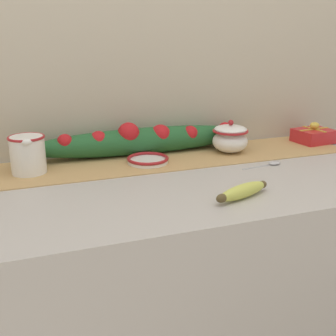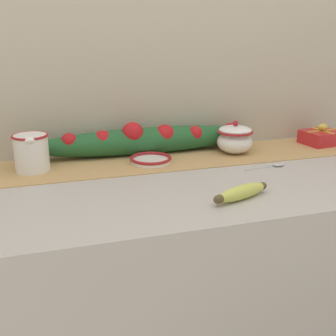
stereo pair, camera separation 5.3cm
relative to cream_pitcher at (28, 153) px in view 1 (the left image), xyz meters
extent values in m
cube|color=#B7B2AD|center=(0.39, -0.20, -0.51)|extent=(1.58, 0.69, 0.89)
cube|color=#B7AD99|center=(0.39, 0.16, 0.24)|extent=(2.38, 0.04, 2.40)
cube|color=tan|center=(0.39, 0.00, -0.06)|extent=(1.45, 0.27, 0.00)
cylinder|color=white|center=(0.00, 0.00, 0.00)|extent=(0.11, 0.11, 0.12)
torus|color=#A31E23|center=(0.00, 0.00, 0.05)|extent=(0.11, 0.11, 0.01)
torus|color=white|center=(0.00, 0.06, 0.00)|extent=(0.06, 0.01, 0.06)
ellipsoid|color=white|center=(0.00, -0.05, 0.05)|extent=(0.03, 0.02, 0.02)
ellipsoid|color=white|center=(0.69, 0.00, -0.02)|extent=(0.13, 0.13, 0.08)
torus|color=#A31E23|center=(0.69, 0.00, 0.02)|extent=(0.13, 0.13, 0.01)
ellipsoid|color=white|center=(0.69, 0.00, 0.02)|extent=(0.12, 0.12, 0.03)
sphere|color=#A31E23|center=(0.69, 0.00, 0.05)|extent=(0.02, 0.02, 0.02)
cylinder|color=white|center=(0.38, -0.03, -0.06)|extent=(0.14, 0.14, 0.01)
torus|color=#A31E23|center=(0.38, -0.03, -0.05)|extent=(0.14, 0.14, 0.01)
ellipsoid|color=#CCD156|center=(0.52, -0.40, -0.05)|extent=(0.18, 0.09, 0.04)
ellipsoid|color=brown|center=(0.45, -0.43, -0.05)|extent=(0.04, 0.03, 0.02)
ellipsoid|color=brown|center=(0.60, -0.38, -0.05)|extent=(0.03, 0.03, 0.02)
cube|color=#B7B7BC|center=(0.69, -0.19, -0.06)|extent=(0.11, 0.02, 0.00)
ellipsoid|color=#B7B7BC|center=(0.77, -0.18, -0.06)|extent=(0.05, 0.04, 0.01)
cube|color=red|center=(1.08, 0.02, -0.04)|extent=(0.15, 0.13, 0.05)
cube|color=gold|center=(1.08, 0.02, -0.01)|extent=(0.14, 0.03, 0.00)
cube|color=gold|center=(1.08, 0.02, -0.01)|extent=(0.02, 0.12, 0.00)
ellipsoid|color=gold|center=(1.08, 0.02, 0.00)|extent=(0.04, 0.03, 0.03)
ellipsoid|color=#235B2D|center=(0.39, 0.09, -0.02)|extent=(0.83, 0.10, 0.09)
sphere|color=red|center=(0.12, 0.08, 0.01)|extent=(0.05, 0.05, 0.05)
sphere|color=red|center=(0.23, 0.08, 0.00)|extent=(0.07, 0.07, 0.07)
sphere|color=red|center=(0.34, 0.07, 0.02)|extent=(0.08, 0.08, 0.08)
sphere|color=red|center=(0.46, 0.07, 0.00)|extent=(0.07, 0.07, 0.07)
sphere|color=red|center=(0.57, 0.07, 0.00)|extent=(0.06, 0.06, 0.06)
sphere|color=red|center=(0.72, 0.09, 0.00)|extent=(0.05, 0.05, 0.05)
camera|label=1|loc=(-0.02, -1.31, 0.35)|focal=45.00mm
camera|label=2|loc=(0.03, -1.33, 0.35)|focal=45.00mm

